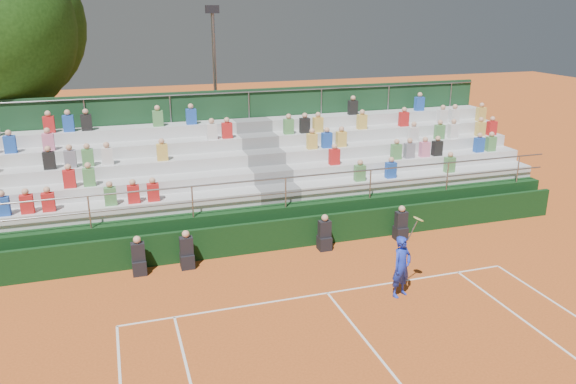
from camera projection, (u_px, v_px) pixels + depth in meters
name	position (u px, v px, depth m)	size (l,w,h in m)	color
ground	(327.00, 293.00, 15.21)	(90.00, 90.00, 0.00)	#C45920
courtside_wall	(291.00, 233.00, 17.95)	(20.00, 0.15, 1.00)	black
line_officials	(269.00, 243.00, 17.30)	(8.87, 0.40, 1.19)	black
grandstand	(264.00, 187.00, 20.70)	(20.00, 5.20, 4.40)	black
tennis_player	(402.00, 266.00, 14.84)	(0.89, 0.60, 2.22)	#1A32C7
floodlight_mast	(215.00, 76.00, 25.88)	(0.60, 0.25, 7.49)	gray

